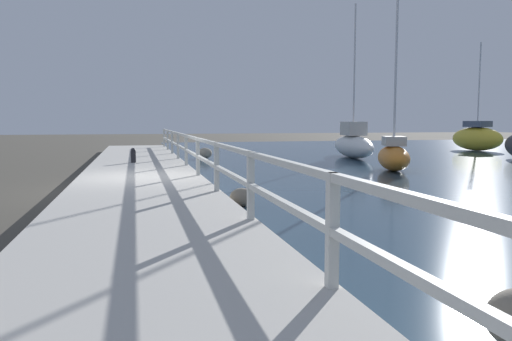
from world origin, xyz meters
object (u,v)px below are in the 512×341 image
Objects in this scene: sailboat_yellow at (477,138)px; sailboat_orange at (393,155)px; sailboat_white at (353,144)px; mooring_bollard at (133,155)px.

sailboat_orange is (-11.44, -10.20, -0.24)m from sailboat_yellow.
sailboat_white reaches higher than sailboat_yellow.
mooring_bollard is at bearing -167.22° from sailboat_yellow.
mooring_bollard is at bearing -170.00° from sailboat_orange.
sailboat_orange is at bearing -147.62° from sailboat_yellow.
sailboat_white reaches higher than sailboat_orange.
sailboat_white is 1.04× the size of sailboat_orange.
sailboat_yellow is at bearing 61.80° from sailboat_orange.
sailboat_yellow is 15.32m from sailboat_orange.
mooring_bollard is 0.07× the size of sailboat_orange.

